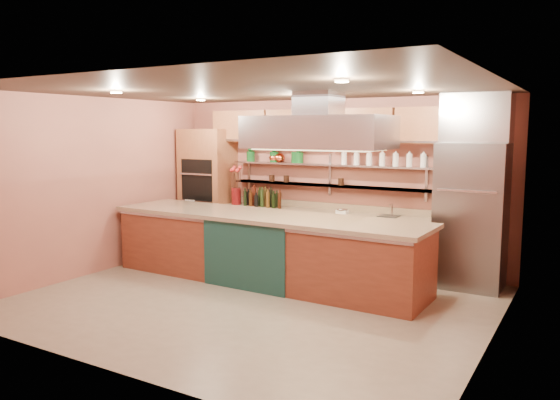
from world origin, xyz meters
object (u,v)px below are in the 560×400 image
Objects in this scene: copper_kettle at (279,158)px; green_canister at (296,157)px; flower_vase at (236,196)px; refrigerator at (471,216)px; kitchen_scale at (342,210)px; island at (264,248)px.

green_canister reaches higher than copper_kettle.
green_canister is (1.12, 0.22, 0.73)m from flower_vase.
refrigerator is 11.13× the size of green_canister.
flower_vase is 1.74× the size of kitchen_scale.
flower_vase is 1.35m from green_canister.
flower_vase is at bearing -168.86° from green_canister.
refrigerator is 0.43× the size of island.
flower_vase reaches higher than island.
refrigerator is 6.85× the size of flower_vase.
refrigerator is at bearing -0.14° from flower_vase.
green_canister reaches higher than kitchen_scale.
copper_kettle reaches higher than island.
copper_kettle is at bearing 15.65° from flower_vase.
refrigerator is at bearing -22.82° from kitchen_scale.
copper_kettle is 0.33m from green_canister.
island is 26.20× the size of green_canister.
kitchen_scale is 0.90× the size of copper_kettle.
island is 25.18× the size of copper_kettle.
island is 16.12× the size of flower_vase.
kitchen_scale is (2.10, 0.00, -0.10)m from flower_vase.
refrigerator reaches higher than kitchen_scale.
green_canister reaches higher than flower_vase.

